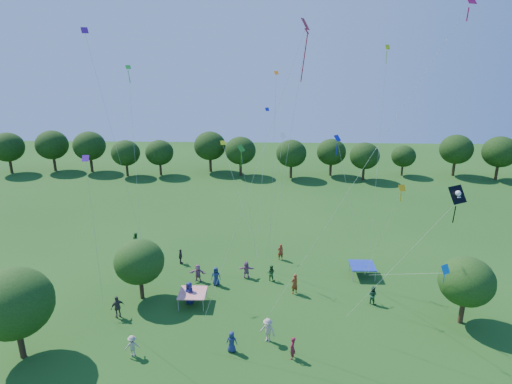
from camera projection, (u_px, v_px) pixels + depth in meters
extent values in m
cylinder|color=#422B19|center=(21.00, 344.00, 31.01)|extent=(0.42, 0.42, 2.02)
ellipsoid|color=#214714|center=(13.00, 303.00, 29.99)|extent=(5.20, 5.20, 4.68)
cylinder|color=#422B19|center=(142.00, 289.00, 38.19)|extent=(0.34, 0.34, 1.66)
ellipsoid|color=#214714|center=(139.00, 262.00, 37.37)|extent=(4.10, 4.10, 3.69)
cylinder|color=#422B19|center=(462.00, 312.00, 34.83)|extent=(0.37, 0.37, 1.81)
ellipsoid|color=#214714|center=(467.00, 282.00, 33.99)|extent=(4.10, 4.10, 3.69)
cylinder|color=#422B19|center=(11.00, 167.00, 73.99)|extent=(0.44, 0.44, 2.15)
ellipsoid|color=#1A370F|center=(8.00, 147.00, 72.95)|extent=(5.17, 5.17, 4.65)
cylinder|color=#422B19|center=(55.00, 164.00, 75.35)|extent=(0.45, 0.45, 2.17)
ellipsoid|color=#1A370F|center=(52.00, 145.00, 74.30)|extent=(5.22, 5.22, 4.70)
cylinder|color=#422B19|center=(92.00, 165.00, 74.84)|extent=(0.44, 0.44, 2.15)
ellipsoid|color=#1A370F|center=(89.00, 146.00, 73.80)|extent=(5.17, 5.17, 4.65)
cylinder|color=#422B19|center=(127.00, 170.00, 72.53)|extent=(0.38, 0.38, 1.87)
ellipsoid|color=#1A370F|center=(126.00, 153.00, 71.63)|extent=(4.48, 4.48, 4.03)
cylinder|color=#422B19|center=(161.00, 170.00, 72.96)|extent=(0.38, 0.38, 1.84)
ellipsoid|color=#1A370F|center=(159.00, 153.00, 72.07)|extent=(4.42, 4.42, 3.98)
cylinder|color=#422B19|center=(211.00, 165.00, 74.96)|extent=(0.44, 0.44, 2.14)
ellipsoid|color=#1A370F|center=(210.00, 146.00, 73.93)|extent=(5.14, 5.14, 4.63)
cylinder|color=#422B19|center=(241.00, 169.00, 72.77)|extent=(0.42, 0.42, 2.03)
ellipsoid|color=#1A370F|center=(240.00, 151.00, 71.79)|extent=(4.86, 4.86, 4.37)
cylinder|color=#422B19|center=(291.00, 172.00, 71.49)|extent=(0.40, 0.40, 1.96)
ellipsoid|color=#1A370F|center=(291.00, 153.00, 70.54)|extent=(4.71, 4.71, 4.24)
cylinder|color=#422B19|center=(330.00, 170.00, 72.76)|extent=(0.39, 0.39, 1.91)
ellipsoid|color=#1A370F|center=(331.00, 152.00, 71.84)|extent=(4.59, 4.59, 4.13)
cylinder|color=#422B19|center=(363.00, 174.00, 70.57)|extent=(0.39, 0.39, 1.89)
ellipsoid|color=#1A370F|center=(365.00, 156.00, 69.65)|extent=(4.54, 4.54, 4.08)
cylinder|color=#422B19|center=(402.00, 171.00, 72.83)|extent=(0.33, 0.33, 1.58)
ellipsoid|color=#1A370F|center=(404.00, 156.00, 72.06)|extent=(3.80, 3.80, 3.42)
cylinder|color=#422B19|center=(454.00, 169.00, 72.72)|extent=(0.44, 0.44, 2.13)
ellipsoid|color=#1A370F|center=(456.00, 149.00, 71.69)|extent=(5.12, 5.12, 4.61)
cylinder|color=#422B19|center=(496.00, 173.00, 70.66)|extent=(0.45, 0.45, 2.18)
ellipsoid|color=#1A370F|center=(500.00, 152.00, 69.60)|extent=(5.24, 5.24, 4.72)
cube|color=red|center=(192.00, 293.00, 37.23)|extent=(2.20, 2.20, 0.08)
cylinder|color=#999999|center=(178.00, 305.00, 36.47)|extent=(0.05, 0.05, 1.10)
cylinder|color=#999999|center=(203.00, 305.00, 36.41)|extent=(0.05, 0.05, 1.10)
cylinder|color=#999999|center=(183.00, 292.00, 38.37)|extent=(0.05, 0.05, 1.10)
cylinder|color=#999999|center=(206.00, 292.00, 38.31)|extent=(0.05, 0.05, 1.10)
cube|color=#192FA7|center=(362.00, 265.00, 41.73)|extent=(2.20, 2.20, 0.08)
cylinder|color=#999999|center=(353.00, 276.00, 40.97)|extent=(0.05, 0.05, 1.10)
cylinder|color=#999999|center=(375.00, 276.00, 40.91)|extent=(0.05, 0.05, 1.10)
cylinder|color=#999999|center=(349.00, 265.00, 42.87)|extent=(0.05, 0.05, 1.10)
cylinder|color=#999999|center=(371.00, 265.00, 42.81)|extent=(0.05, 0.05, 1.10)
imported|color=navy|center=(216.00, 276.00, 40.23)|extent=(0.85, 0.46, 1.71)
imported|color=maroon|center=(292.00, 348.00, 30.92)|extent=(0.56, 0.70, 1.65)
imported|color=#225032|center=(373.00, 295.00, 37.40)|extent=(0.88, 0.83, 1.59)
imported|color=#A6A084|center=(132.00, 346.00, 31.20)|extent=(1.12, 0.74, 1.57)
imported|color=#473D39|center=(118.00, 307.00, 35.49)|extent=(1.15, 1.07, 1.85)
imported|color=#9E5C7F|center=(198.00, 273.00, 40.92)|extent=(1.53, 0.67, 1.60)
imported|color=navy|center=(232.00, 342.00, 31.60)|extent=(0.82, 0.49, 1.58)
imported|color=maroon|center=(280.00, 252.00, 44.91)|extent=(0.71, 0.56, 1.65)
imported|color=#2C5E28|center=(271.00, 273.00, 41.03)|extent=(0.84, 0.62, 1.52)
imported|color=#B9A794|center=(268.00, 330.00, 32.65)|extent=(1.32, 1.08, 1.85)
imported|color=#3D3230|center=(181.00, 257.00, 44.09)|extent=(0.46, 0.92, 1.52)
imported|color=#A15E87|center=(246.00, 270.00, 41.54)|extent=(1.48, 0.56, 1.57)
imported|color=navy|center=(189.00, 293.00, 37.42)|extent=(1.06, 0.93, 1.90)
imported|color=maroon|center=(294.00, 284.00, 38.86)|extent=(0.82, 0.76, 1.85)
imported|color=#2C632A|center=(136.00, 240.00, 47.39)|extent=(0.86, 0.97, 1.74)
cube|color=black|center=(457.00, 195.00, 27.34)|extent=(1.27, 1.08, 0.96)
cube|color=black|center=(454.00, 214.00, 27.80)|extent=(0.13, 0.27, 1.18)
sphere|color=white|center=(458.00, 193.00, 27.25)|extent=(0.35, 0.35, 0.35)
cylinder|color=white|center=(457.00, 198.00, 27.34)|extent=(0.25, 0.49, 0.32)
cylinder|color=white|center=(457.00, 198.00, 27.34)|extent=(0.25, 0.49, 0.32)
cylinder|color=beige|center=(396.00, 265.00, 30.53)|extent=(5.58, 2.88, 10.10)
cube|color=red|center=(305.00, 24.00, 27.63)|extent=(0.62, 0.87, 0.69)
cube|color=red|center=(304.00, 58.00, 28.30)|extent=(0.35, 0.59, 2.94)
cylinder|color=beige|center=(249.00, 191.00, 29.80)|extent=(6.88, 2.54, 19.97)
cube|color=#F30E4E|center=(468.00, 14.00, 22.87)|extent=(0.09, 0.16, 0.65)
cylinder|color=beige|center=(347.00, 193.00, 27.63)|extent=(10.34, 3.10, 21.07)
cube|color=#FFAB0D|center=(402.00, 188.00, 32.71)|extent=(0.54, 0.39, 0.42)
cube|color=#FFAB0D|center=(401.00, 197.00, 32.98)|extent=(0.14, 0.18, 0.76)
cylinder|color=beige|center=(381.00, 237.00, 36.20)|extent=(1.20, 4.16, 9.08)
cube|color=yellow|center=(388.00, 47.00, 35.72)|extent=(0.44, 0.35, 0.37)
cube|color=yellow|center=(387.00, 57.00, 36.00)|extent=(0.13, 0.23, 1.00)
cylinder|color=beige|center=(377.00, 167.00, 37.80)|extent=(0.47, 2.01, 18.67)
cube|color=#267C16|center=(241.00, 148.00, 39.78)|extent=(0.75, 0.81, 0.51)
cube|color=#267C16|center=(241.00, 160.00, 40.18)|extent=(0.12, 0.31, 1.34)
cylinder|color=beige|center=(249.00, 206.00, 41.33)|extent=(1.35, 0.28, 10.11)
cube|color=#131DBF|center=(337.00, 138.00, 38.84)|extent=(0.69, 0.71, 0.48)
cube|color=#131DBF|center=(337.00, 149.00, 39.20)|extent=(0.08, 0.27, 1.18)
cylinder|color=beige|center=(351.00, 208.00, 39.31)|extent=(2.69, 2.87, 11.17)
cube|color=#6A1CAB|center=(85.00, 158.00, 28.89)|extent=(0.47, 0.33, 0.35)
cylinder|color=beige|center=(95.00, 239.00, 32.16)|extent=(1.17, 2.73, 12.07)
cube|color=white|center=(283.00, 135.00, 38.84)|extent=(0.66, 0.63, 0.41)
cylinder|color=beige|center=(274.00, 201.00, 40.80)|extent=(1.35, 0.13, 11.42)
cube|color=#0D75C3|center=(445.00, 269.00, 30.20)|extent=(0.71, 0.59, 0.57)
cube|color=#0D75C3|center=(444.00, 279.00, 30.47)|extent=(0.09, 0.15, 0.61)
cylinder|color=beige|center=(402.00, 274.00, 34.92)|extent=(3.00, 8.13, 4.68)
cube|color=red|center=(307.00, 31.00, 34.86)|extent=(0.42, 0.55, 0.42)
cylinder|color=beige|center=(286.00, 161.00, 37.65)|extent=(2.74, 1.01, 19.81)
cube|color=orange|center=(276.00, 73.00, 36.54)|extent=(0.41, 0.35, 0.26)
cylinder|color=beige|center=(273.00, 173.00, 39.65)|extent=(0.43, 0.86, 16.72)
cube|color=#B3CC12|center=(223.00, 143.00, 45.39)|extent=(0.55, 0.45, 0.37)
cylinder|color=beige|center=(240.00, 199.00, 44.13)|extent=(3.72, 5.86, 9.45)
cube|color=green|center=(128.00, 67.00, 43.56)|extent=(0.58, 0.53, 0.35)
cube|color=green|center=(129.00, 77.00, 43.89)|extent=(0.12, 0.28, 1.19)
cylinder|color=beige|center=(135.00, 160.00, 44.00)|extent=(1.26, 4.78, 16.71)
cube|color=#121CBD|center=(267.00, 109.00, 43.25)|extent=(0.43, 0.36, 0.30)
cylinder|color=beige|center=(262.00, 184.00, 43.05)|extent=(0.88, 4.92, 12.97)
cube|color=#631688|center=(85.00, 30.00, 38.70)|extent=(0.64, 0.58, 0.50)
cylinder|color=beige|center=(116.00, 148.00, 41.70)|extent=(3.59, 0.40, 19.91)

